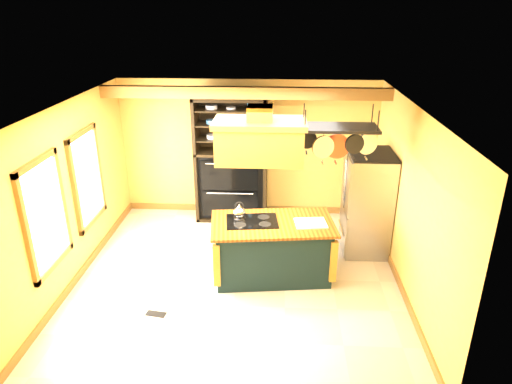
# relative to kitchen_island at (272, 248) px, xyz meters

# --- Properties ---
(floor) EXTENTS (5.00, 5.00, 0.00)m
(floor) POSITION_rel_kitchen_island_xyz_m (-0.53, -0.12, -0.47)
(floor) COLOR beige
(floor) RESTS_ON ground
(ceiling) EXTENTS (5.00, 5.00, 0.00)m
(ceiling) POSITION_rel_kitchen_island_xyz_m (-0.53, -0.12, 2.23)
(ceiling) COLOR white
(ceiling) RESTS_ON wall_back
(wall_back) EXTENTS (5.00, 0.02, 2.70)m
(wall_back) POSITION_rel_kitchen_island_xyz_m (-0.53, 2.38, 0.88)
(wall_back) COLOR gold
(wall_back) RESTS_ON floor
(wall_front) EXTENTS (5.00, 0.02, 2.70)m
(wall_front) POSITION_rel_kitchen_island_xyz_m (-0.53, -2.62, 0.88)
(wall_front) COLOR gold
(wall_front) RESTS_ON floor
(wall_left) EXTENTS (0.02, 5.00, 2.70)m
(wall_left) POSITION_rel_kitchen_island_xyz_m (-3.03, -0.12, 0.88)
(wall_left) COLOR gold
(wall_left) RESTS_ON floor
(wall_right) EXTENTS (0.02, 5.00, 2.70)m
(wall_right) POSITION_rel_kitchen_island_xyz_m (1.97, -0.12, 0.88)
(wall_right) COLOR gold
(wall_right) RESTS_ON floor
(ceiling_beam) EXTENTS (5.00, 0.15, 0.20)m
(ceiling_beam) POSITION_rel_kitchen_island_xyz_m (-0.53, 1.58, 2.12)
(ceiling_beam) COLOR brown
(ceiling_beam) RESTS_ON ceiling
(window_near) EXTENTS (0.06, 1.06, 1.56)m
(window_near) POSITION_rel_kitchen_island_xyz_m (-3.00, -0.92, 0.93)
(window_near) COLOR brown
(window_near) RESTS_ON wall_left
(window_far) EXTENTS (0.06, 1.06, 1.56)m
(window_far) POSITION_rel_kitchen_island_xyz_m (-3.00, 0.48, 0.93)
(window_far) COLOR brown
(window_far) RESTS_ON wall_left
(kitchen_island) EXTENTS (1.98, 1.25, 1.11)m
(kitchen_island) POSITION_rel_kitchen_island_xyz_m (0.00, 0.00, 0.00)
(kitchen_island) COLOR black
(kitchen_island) RESTS_ON floor
(range_hood) EXTENTS (1.30, 0.74, 0.80)m
(range_hood) POSITION_rel_kitchen_island_xyz_m (-0.20, -0.00, 1.76)
(range_hood) COLOR #C47C31
(range_hood) RESTS_ON ceiling
(pot_rack) EXTENTS (1.16, 0.54, 0.77)m
(pot_rack) POSITION_rel_kitchen_island_xyz_m (0.91, 0.01, 1.83)
(pot_rack) COLOR black
(pot_rack) RESTS_ON ceiling
(refrigerator) EXTENTS (0.75, 0.88, 1.73)m
(refrigerator) POSITION_rel_kitchen_island_xyz_m (1.57, 0.92, 0.37)
(refrigerator) COLOR #989BA0
(refrigerator) RESTS_ON floor
(hutch) EXTENTS (1.37, 0.62, 2.43)m
(hutch) POSITION_rel_kitchen_island_xyz_m (-0.85, 2.12, 0.46)
(hutch) COLOR black
(hutch) RESTS_ON floor
(floor_register) EXTENTS (0.30, 0.16, 0.01)m
(floor_register) POSITION_rel_kitchen_island_xyz_m (-1.59, -1.11, -0.46)
(floor_register) COLOR black
(floor_register) RESTS_ON floor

